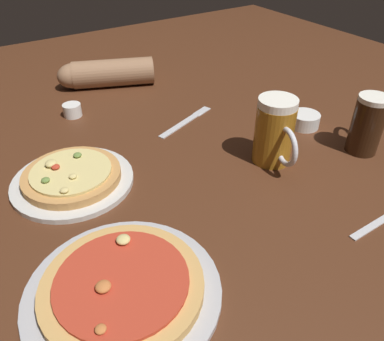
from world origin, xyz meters
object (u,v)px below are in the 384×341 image
Objects in this scene: beer_mug_dark at (367,124)px; diner_arm at (104,73)px; knife_right at (186,121)px; ramekin_sauce at (72,110)px; pizza_plate_far at (72,178)px; pizza_plate_near at (123,288)px; beer_mug_amber at (275,132)px; ramekin_butter at (304,120)px.

diner_arm is at bearing 118.07° from beer_mug_dark.
ramekin_sauce is at bearing 140.70° from knife_right.
ramekin_sauce is at bearing 71.01° from pizza_plate_far.
beer_mug_dark is 0.46m from knife_right.
knife_right is at bearing 16.05° from pizza_plate_far.
knife_right is (0.36, 0.10, -0.01)m from pizza_plate_far.
pizza_plate_near is 2.16× the size of beer_mug_dark.
knife_right is 0.69× the size of diner_arm.
pizza_plate_far is 0.53m from diner_arm.
beer_mug_amber is at bearing 159.20° from beer_mug_dark.
beer_mug_dark reaches higher than knife_right.
beer_mug_dark is 2.84× the size of ramekin_sauce.
diner_arm reaches higher than ramekin_butter.
diner_arm reaches higher than pizza_plate_near.
diner_arm reaches higher than knife_right.
ramekin_sauce is 0.24× the size of knife_right.
knife_right is at bearing -39.30° from ramekin_sauce.
ramekin_butter reaches higher than ramekin_sauce.
pizza_plate_near is 1.49× the size of knife_right.
knife_right is (-0.07, 0.27, -0.07)m from beer_mug_amber.
pizza_plate_far is at bearing -120.21° from diner_arm.
knife_right is (-0.29, 0.36, -0.07)m from beer_mug_dark.
pizza_plate_far is 5.15× the size of ramekin_sauce.
ramekin_butter reaches higher than knife_right.
ramekin_sauce is (-0.32, 0.48, -0.06)m from beer_mug_amber.
beer_mug_amber is 3.10× the size of ramekin_sauce.
diner_arm is at bearing 59.79° from pizza_plate_far.
pizza_plate_near is 1.19× the size of pizza_plate_far.
beer_mug_amber reaches higher than ramekin_butter.
ramekin_sauce is (0.11, 0.31, 0.00)m from pizza_plate_far.
beer_mug_amber is at bearing -56.31° from ramekin_sauce.
diner_arm reaches higher than ramekin_sauce.
pizza_plate_near is 6.12× the size of ramekin_sauce.
pizza_plate_far is at bearing -163.95° from knife_right.
beer_mug_dark is at bearing 6.15° from pizza_plate_near.
pizza_plate_far is 0.69m from beer_mug_dark.
beer_mug_dark reaches higher than ramekin_butter.
pizza_plate_near is at bearing -160.18° from ramekin_butter.
beer_mug_dark reaches higher than pizza_plate_near.
beer_mug_dark is 0.80m from diner_arm.
beer_mug_amber is at bearing 18.90° from pizza_plate_near.
beer_mug_dark is 0.92× the size of beer_mug_amber.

